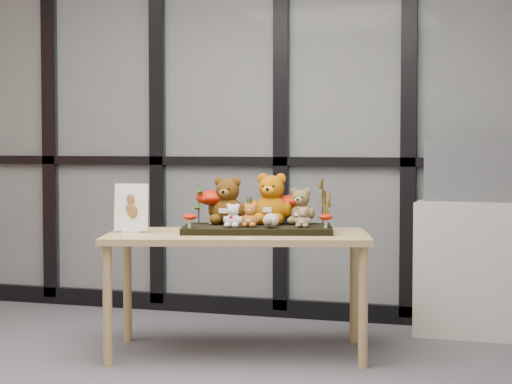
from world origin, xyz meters
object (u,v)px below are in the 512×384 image
(bear_pooh_yellow, at_px, (272,196))
(bear_brown_medium, at_px, (228,198))
(sign_holder, at_px, (131,210))
(bear_tan_back, at_px, (300,204))
(bear_small_yellow, at_px, (250,214))
(cabinet, at_px, (467,269))
(diorama_tray, at_px, (257,229))
(mushroom_front_right, at_px, (326,220))
(mushroom_back_right, at_px, (290,208))
(bear_white_bow, at_px, (233,214))
(bear_beige_small, at_px, (303,216))
(mushroom_back_left, at_px, (212,205))
(monitor, at_px, (469,170))
(display_table, at_px, (238,245))
(mushroom_front_left, at_px, (190,220))
(plush_cream_hedgehog, at_px, (271,220))

(bear_pooh_yellow, relative_size, bear_brown_medium, 1.08)
(bear_brown_medium, distance_m, sign_holder, 0.55)
(bear_tan_back, bearing_deg, bear_brown_medium, 179.96)
(bear_small_yellow, height_order, cabinet, bear_small_yellow)
(diorama_tray, bearing_deg, mushroom_front_right, -16.94)
(diorama_tray, relative_size, bear_tan_back, 3.61)
(diorama_tray, relative_size, mushroom_back_right, 4.50)
(bear_white_bow, relative_size, bear_beige_small, 1.16)
(mushroom_back_left, distance_m, monitor, 1.59)
(bear_brown_medium, bearing_deg, bear_small_yellow, -53.29)
(display_table, xyz_separation_m, mushroom_back_left, (-0.21, 0.15, 0.21))
(mushroom_front_right, bearing_deg, mushroom_front_left, -162.57)
(mushroom_back_right, bearing_deg, diorama_tray, -126.08)
(plush_cream_hedgehog, bearing_deg, sign_holder, 173.94)
(bear_tan_back, height_order, mushroom_back_right, bear_tan_back)
(bear_beige_small, distance_m, mushroom_front_right, 0.13)
(bear_small_yellow, height_order, bear_white_bow, bear_small_yellow)
(plush_cream_hedgehog, height_order, mushroom_front_left, plush_cream_hedgehog)
(bear_pooh_yellow, distance_m, sign_holder, 0.80)
(bear_small_yellow, xyz_separation_m, sign_holder, (-0.65, -0.15, 0.02))
(bear_brown_medium, height_order, bear_white_bow, bear_brown_medium)
(plush_cream_hedgehog, xyz_separation_m, mushroom_front_left, (-0.42, -0.13, -0.00))
(mushroom_back_left, bearing_deg, mushroom_front_right, -6.21)
(bear_white_bow, bearing_deg, cabinet, 22.67)
(display_table, relative_size, cabinet, 1.94)
(display_table, height_order, mushroom_back_right, mushroom_back_right)
(bear_small_yellow, xyz_separation_m, mushroom_front_left, (-0.30, -0.14, -0.03))
(display_table, distance_m, monitor, 1.54)
(plush_cream_hedgehog, distance_m, sign_holder, 0.78)
(mushroom_front_right, bearing_deg, cabinet, 50.26)
(bear_white_bow, bearing_deg, mushroom_front_right, -2.07)
(bear_pooh_yellow, relative_size, bear_beige_small, 2.56)
(diorama_tray, relative_size, bear_white_bow, 5.71)
(mushroom_back_left, height_order, mushroom_back_right, mushroom_back_left)
(bear_brown_medium, xyz_separation_m, bear_small_yellow, (0.18, -0.14, -0.07))
(mushroom_front_right, bearing_deg, monitor, 50.88)
(bear_brown_medium, height_order, mushroom_back_left, bear_brown_medium)
(mushroom_back_right, distance_m, monitor, 1.16)
(mushroom_back_right, xyz_separation_m, monitor, (0.94, 0.65, 0.20))
(mushroom_front_left, bearing_deg, bear_white_bow, 24.45)
(bear_pooh_yellow, distance_m, bear_beige_small, 0.29)
(bear_tan_back, distance_m, mushroom_back_left, 0.51)
(plush_cream_hedgehog, bearing_deg, cabinet, 27.03)
(diorama_tray, height_order, bear_tan_back, bear_tan_back)
(bear_tan_back, bearing_deg, mushroom_front_left, -158.75)
(bear_brown_medium, bearing_deg, cabinet, 14.81)
(mushroom_front_left, bearing_deg, cabinet, 36.90)
(diorama_tray, distance_m, bear_tan_back, 0.30)
(bear_beige_small, bearing_deg, diorama_tray, 160.26)
(bear_tan_back, distance_m, bear_small_yellow, 0.34)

